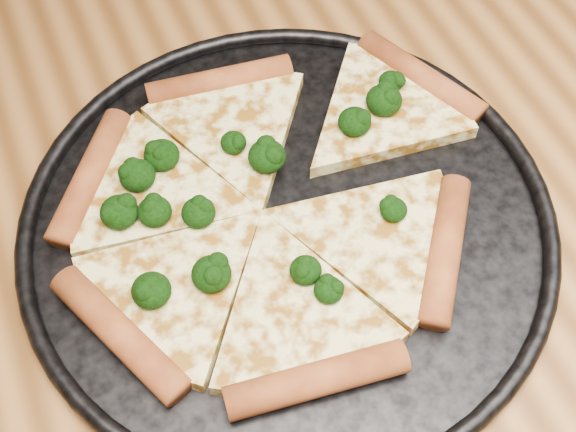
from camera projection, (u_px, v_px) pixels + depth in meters
name	position (u px, v px, depth m)	size (l,w,h in m)	color
dining_table	(380.00, 274.00, 0.68)	(1.20, 0.90, 0.75)	#96632E
pizza_pan	(288.00, 222.00, 0.60)	(0.41, 0.41, 0.02)	black
pizza	(270.00, 205.00, 0.59)	(0.38, 0.32, 0.02)	#F4EC95
broccoli_florets	(241.00, 188.00, 0.59)	(0.27, 0.18, 0.02)	black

